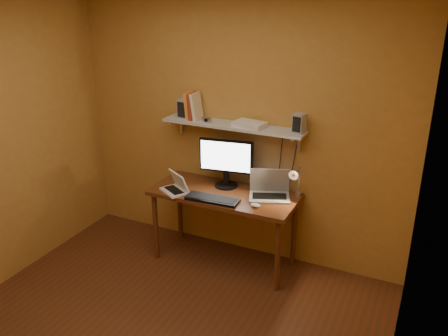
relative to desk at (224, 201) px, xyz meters
The scene contains 14 objects.
room 1.43m from the desk, 90.39° to the right, with size 3.44×3.24×2.64m.
desk is the anchor object (origin of this frame).
wall_shelf 0.72m from the desk, 90.00° to the left, with size 1.40×0.25×0.21m.
monitor 0.39m from the desk, 107.56° to the left, with size 0.53×0.26×0.48m.
laptop 0.46m from the desk, 13.85° to the left, with size 0.44×0.38×0.27m.
netbook 0.48m from the desk, 158.15° to the right, with size 0.33×0.30×0.19m.
keyboard 0.23m from the desk, 95.96° to the right, with size 0.50×0.17×0.03m, color black.
mouse 0.43m from the desk, 22.72° to the right, with size 0.09×0.06×0.03m, color white.
desk_lamp 0.73m from the desk, 10.81° to the left, with size 0.09×0.23×0.38m.
speaker_left 0.98m from the desk, 159.78° to the left, with size 0.11×0.11×0.19m, color #919599.
speaker_right 1.04m from the desk, 16.96° to the left, with size 0.10×0.10×0.17m, color #919599.
books 0.96m from the desk, 154.62° to the left, with size 0.13×0.18×0.26m.
shelf_camera 0.79m from the desk, 150.55° to the left, with size 0.09×0.04×0.05m.
router 0.78m from the desk, 45.85° to the left, with size 0.28×0.19×0.05m, color white.
Camera 1 is at (1.76, -2.44, 2.62)m, focal length 38.00 mm.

